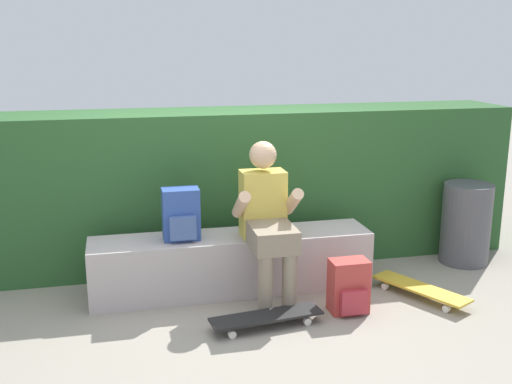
{
  "coord_description": "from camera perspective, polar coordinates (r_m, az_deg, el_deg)",
  "views": [
    {
      "loc": [
        -0.85,
        -4.11,
        1.97
      ],
      "look_at": [
        0.18,
        0.32,
        0.83
      ],
      "focal_mm": 42.94,
      "sensor_mm": 36.0,
      "label": 1
    }
  ],
  "objects": [
    {
      "name": "bench_main",
      "position": [
        4.91,
        -2.25,
        -6.62
      ],
      "size": [
        2.22,
        0.44,
        0.47
      ],
      "color": "#B1A6A5",
      "rests_on": "ground"
    },
    {
      "name": "skateboard_near_person",
      "position": [
        4.37,
        0.99,
        -11.56
      ],
      "size": [
        0.82,
        0.3,
        0.09
      ],
      "color": "black",
      "rests_on": "ground"
    },
    {
      "name": "person_skater",
      "position": [
        4.62,
        1.06,
        -2.33
      ],
      "size": [
        0.49,
        0.62,
        1.22
      ],
      "color": "gold",
      "rests_on": "ground"
    },
    {
      "name": "trash_bin",
      "position": [
        5.79,
        18.98,
        -2.79
      ],
      "size": [
        0.43,
        0.43,
        0.73
      ],
      "color": "#4C4C51",
      "rests_on": "ground"
    },
    {
      "name": "skateboard_beside_bench",
      "position": [
        4.99,
        15.07,
        -8.7
      ],
      "size": [
        0.55,
        0.8,
        0.09
      ],
      "color": "gold",
      "rests_on": "ground"
    },
    {
      "name": "ground_plane",
      "position": [
        4.63,
        -1.25,
        -11.07
      ],
      "size": [
        24.0,
        24.0,
        0.0
      ],
      "primitive_type": "plane",
      "color": "gray"
    },
    {
      "name": "hedge_row",
      "position": [
        5.47,
        -4.76,
        0.42
      ],
      "size": [
        5.57,
        0.7,
        1.36
      ],
      "color": "#295428",
      "rests_on": "ground"
    },
    {
      "name": "backpack_on_bench",
      "position": [
        4.71,
        -6.99,
        -2.14
      ],
      "size": [
        0.28,
        0.23,
        0.4
      ],
      "color": "#2D4C99",
      "rests_on": "bench_main"
    },
    {
      "name": "backpack_on_ground",
      "position": [
        4.6,
        8.66,
        -8.75
      ],
      "size": [
        0.28,
        0.23,
        0.4
      ],
      "color": "#B23833",
      "rests_on": "ground"
    }
  ]
}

